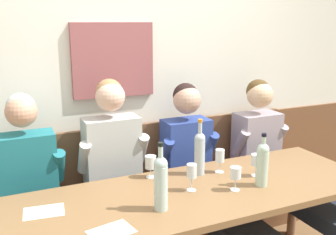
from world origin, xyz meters
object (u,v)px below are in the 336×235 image
person_right_seat (281,164)px  wine_glass_left_end (151,163)px  wine_glass_center_rear (220,157)px  wine_bottle_green_tall (262,163)px  wine_glass_right_end (192,173)px  dining_table (198,202)px  person_left_seat (34,213)px  wine_bottle_amber_mid (200,152)px  wine_bottle_clear_water (161,181)px  wine_glass_mid_left (236,174)px  wine_glass_mid_right (256,161)px  person_center_right_seat (207,178)px  wall_bench (155,209)px  person_center_left_seat (127,191)px

person_right_seat → wine_glass_left_end: size_ratio=8.56×
wine_glass_center_rear → wine_bottle_green_tall: bearing=-67.7°
person_right_seat → wine_glass_right_end: size_ratio=7.51×
dining_table → wine_glass_left_end: 0.40m
person_left_seat → wine_bottle_green_tall: 1.40m
wine_glass_center_rear → wine_bottle_amber_mid: bearing=168.6°
wine_bottle_clear_water → wine_glass_mid_left: 0.51m
wine_glass_left_end → wine_bottle_amber_mid: bearing=-14.7°
wine_glass_mid_right → wine_glass_mid_left: (-0.25, -0.13, -0.00)m
person_right_seat → wine_glass_mid_right: (-0.49, -0.31, 0.21)m
person_center_right_seat → wine_bottle_amber_mid: size_ratio=3.37×
person_left_seat → wine_glass_mid_right: (1.37, -0.29, 0.22)m
person_center_right_seat → wine_glass_mid_left: (-0.06, -0.44, 0.20)m
wine_glass_mid_right → wine_glass_center_rear: (-0.18, 0.15, 0.00)m
person_right_seat → wine_glass_center_rear: person_right_seat is taller
wall_bench → wine_bottle_amber_mid: bearing=-75.2°
wall_bench → person_right_seat: size_ratio=2.05×
wine_glass_left_end → wine_glass_mid_left: same height
person_center_left_seat → wine_glass_center_rear: 0.65m
person_center_left_seat → wine_glass_mid_right: person_center_left_seat is taller
wall_bench → wine_glass_left_end: 0.70m
dining_table → wine_glass_center_rear: 0.38m
wall_bench → person_center_left_seat: size_ratio=1.92×
wall_bench → person_left_seat: person_left_seat is taller
wall_bench → dining_table: size_ratio=1.13×
dining_table → person_center_right_seat: person_center_right_seat is taller
wall_bench → wine_glass_left_end: bearing=-116.0°
person_center_left_seat → wine_bottle_amber_mid: size_ratio=3.55×
wine_glass_mid_right → wine_glass_mid_left: bearing=-152.3°
person_left_seat → wine_glass_mid_right: size_ratio=8.59×
person_center_right_seat → wine_glass_right_end: bearing=-132.4°
person_center_right_seat → wine_glass_left_end: bearing=-174.8°
wine_bottle_green_tall → wine_glass_center_rear: (-0.12, 0.29, -0.04)m
person_center_left_seat → wine_glass_center_rear: (0.60, -0.16, 0.19)m
person_left_seat → person_center_right_seat: bearing=0.5°
person_center_right_seat → wine_glass_mid_right: 0.41m
wine_glass_right_end → wine_bottle_amber_mid: bearing=51.0°
wine_bottle_green_tall → wine_glass_mid_left: bearing=177.6°
wine_bottle_amber_mid → wine_bottle_clear_water: bearing=-140.7°
wine_bottle_green_tall → wine_bottle_clear_water: wine_bottle_clear_water is taller
person_center_right_seat → wine_glass_mid_left: person_center_right_seat is taller
wine_glass_mid_right → wine_glass_center_rear: bearing=139.8°
dining_table → person_center_left_seat: bearing=134.4°
wine_bottle_green_tall → wine_glass_mid_left: wine_bottle_green_tall is taller
wine_bottle_clear_water → wine_glass_right_end: (0.26, 0.15, -0.05)m
person_center_left_seat → person_right_seat: (1.28, 0.00, -0.02)m
wine_glass_right_end → wine_bottle_clear_water: bearing=-151.0°
wine_bottle_green_tall → wine_bottle_clear_water: 0.69m
person_center_left_seat → person_right_seat: person_center_left_seat is taller
wine_glass_right_end → wine_glass_mid_left: size_ratio=1.13×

